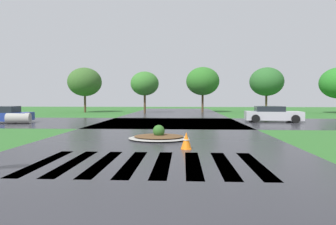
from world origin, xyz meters
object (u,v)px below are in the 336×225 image
median_island (159,137)px  car_silver_hatch (1,115)px  car_white_sedan (272,114)px  traffic_cone (186,141)px  drainage_pipe_stack (18,118)px

median_island → car_silver_hatch: bearing=147.6°
car_white_sedan → traffic_cone: 14.72m
car_white_sedan → traffic_cone: (-7.12, -12.88, -0.30)m
car_silver_hatch → car_white_sedan: bearing=179.9°
car_silver_hatch → drainage_pipe_stack: bearing=155.0°
drainage_pipe_stack → car_white_sedan: bearing=7.7°
drainage_pipe_stack → traffic_cone: size_ratio=2.75×
median_island → drainage_pipe_stack: size_ratio=1.59×
drainage_pipe_stack → traffic_cone: 16.23m
median_island → drainage_pipe_stack: 13.69m
median_island → drainage_pipe_stack: drainage_pipe_stack is taller
drainage_pipe_stack → traffic_cone: (12.59, -10.23, -0.09)m
car_white_sedan → traffic_cone: car_white_sedan is taller
car_white_sedan → traffic_cone: size_ratio=6.97×
car_white_sedan → median_island: bearing=-123.6°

